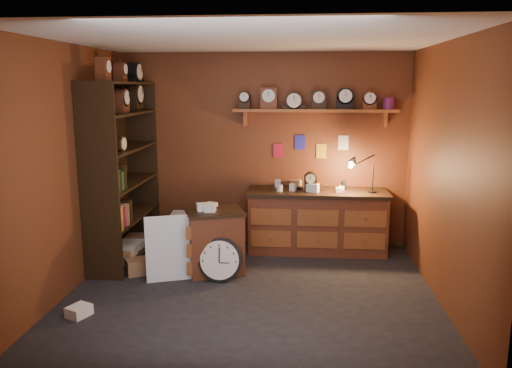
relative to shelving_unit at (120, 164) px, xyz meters
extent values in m
plane|color=black|center=(1.79, -0.98, -1.25)|extent=(4.00, 4.00, 0.00)
cube|color=brown|center=(1.79, 0.82, 0.10)|extent=(4.00, 0.02, 2.70)
cube|color=brown|center=(1.79, -2.78, 0.10)|extent=(4.00, 0.02, 2.70)
cube|color=brown|center=(-0.21, -0.98, 0.10)|extent=(0.02, 3.60, 2.70)
cube|color=brown|center=(3.79, -0.98, 0.10)|extent=(0.02, 3.60, 2.70)
cube|color=beige|center=(1.79, -0.98, 1.45)|extent=(4.00, 3.60, 0.02)
cube|color=brown|center=(2.49, 0.67, 0.67)|extent=(2.20, 0.30, 0.04)
cube|color=brown|center=(1.54, 0.74, 0.55)|extent=(0.04, 0.16, 0.20)
cube|color=brown|center=(3.44, 0.74, 0.55)|extent=(0.04, 0.16, 0.20)
cylinder|color=#B21419|center=(3.47, 0.67, 0.76)|extent=(0.16, 0.16, 0.15)
cube|color=maroon|center=(1.94, 0.81, 0.10)|extent=(0.14, 0.01, 0.20)
cube|color=#1B1C95|center=(2.24, 0.81, 0.22)|extent=(0.14, 0.01, 0.20)
cube|color=#C38D18|center=(2.54, 0.81, 0.10)|extent=(0.14, 0.01, 0.20)
cube|color=silver|center=(2.84, 0.81, 0.22)|extent=(0.14, 0.01, 0.20)
cube|color=black|center=(-0.19, 0.00, -0.10)|extent=(0.03, 1.60, 2.30)
cube|color=black|center=(0.04, -0.78, -0.10)|extent=(0.45, 0.03, 2.30)
cube|color=black|center=(0.04, 0.78, -0.10)|extent=(0.45, 0.03, 2.30)
cube|color=black|center=(0.04, 0.00, -1.20)|extent=(0.43, 1.54, 0.03)
cube|color=black|center=(0.04, 0.00, -0.70)|extent=(0.43, 1.54, 0.03)
cube|color=black|center=(0.04, 0.00, -0.25)|extent=(0.43, 1.54, 0.03)
cube|color=black|center=(0.04, 0.00, 0.20)|extent=(0.43, 1.54, 0.03)
cube|color=black|center=(0.04, 0.00, 0.65)|extent=(0.43, 1.54, 0.03)
cube|color=black|center=(0.04, 0.00, 1.03)|extent=(0.43, 1.54, 0.03)
cube|color=brown|center=(2.55, 0.50, -0.85)|extent=(1.84, 0.60, 0.80)
cube|color=black|center=(2.55, 0.50, -0.43)|extent=(1.90, 0.66, 0.05)
cube|color=brown|center=(2.55, 0.20, -0.85)|extent=(1.76, 0.02, 0.52)
cylinder|color=black|center=(3.27, 0.45, -0.39)|extent=(0.12, 0.12, 0.02)
cylinder|color=black|center=(3.27, 0.45, -0.20)|extent=(0.02, 0.02, 0.38)
cylinder|color=black|center=(3.15, 0.42, 0.04)|extent=(0.27, 0.09, 0.14)
cone|color=black|center=(3.01, 0.39, 0.00)|extent=(0.18, 0.14, 0.18)
cube|color=brown|center=(1.29, -0.39, -0.88)|extent=(0.78, 0.71, 0.74)
cube|color=black|center=(1.29, -0.39, -0.50)|extent=(0.83, 0.76, 0.03)
cube|color=brown|center=(1.29, -0.66, -0.88)|extent=(0.55, 0.21, 0.63)
cylinder|color=black|center=(1.39, -0.69, -1.00)|extent=(0.52, 0.17, 0.52)
cylinder|color=#F5DFC4|center=(1.39, -0.72, -0.99)|extent=(0.45, 0.10, 0.45)
cube|color=black|center=(1.39, -0.73, -0.92)|extent=(0.01, 0.04, 0.17)
cube|color=black|center=(1.45, -0.73, -1.02)|extent=(0.12, 0.01, 0.01)
cube|color=silver|center=(0.81, -0.68, -1.25)|extent=(0.60, 0.35, 0.77)
cube|color=silver|center=(0.77, 0.42, -1.00)|extent=(0.52, 0.52, 0.50)
cube|color=black|center=(0.77, 0.17, -1.00)|extent=(0.41, 0.05, 0.40)
cube|color=#9A6943|center=(0.57, -0.50, -1.18)|extent=(0.31, 0.28, 0.15)
cube|color=white|center=(0.14, -1.72, -1.20)|extent=(0.25, 0.27, 0.11)
cube|color=#9A6943|center=(0.36, -0.57, -1.16)|extent=(0.32, 0.31, 0.19)
camera|label=1|loc=(2.29, -6.16, 0.99)|focal=35.00mm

